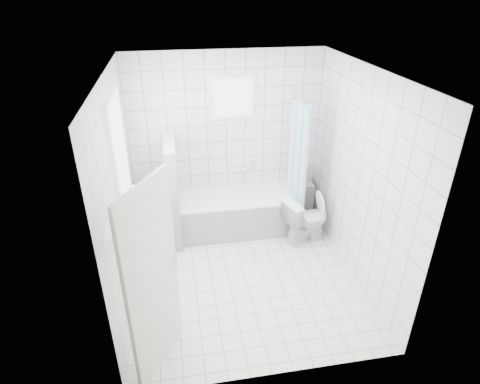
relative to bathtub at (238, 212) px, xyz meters
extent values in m
plane|color=white|center=(-0.11, -1.12, -0.29)|extent=(3.00, 3.00, 0.00)
plane|color=white|center=(-0.11, -1.12, 2.31)|extent=(3.00, 3.00, 0.00)
cube|color=white|center=(-0.11, 0.38, 1.01)|extent=(2.80, 0.02, 2.60)
cube|color=white|center=(-0.11, -2.62, 1.01)|extent=(2.80, 0.02, 2.60)
cube|color=white|center=(-1.51, -1.12, 1.01)|extent=(0.02, 3.00, 2.60)
cube|color=white|center=(1.29, -1.12, 1.01)|extent=(0.02, 3.00, 2.60)
cube|color=white|center=(-1.47, -0.82, 1.31)|extent=(0.01, 0.90, 1.40)
cube|color=white|center=(-0.01, 0.33, 1.66)|extent=(0.50, 0.01, 0.50)
cube|color=white|center=(-1.42, -0.82, 0.57)|extent=(0.18, 1.02, 0.08)
cube|color=silver|center=(-1.16, -2.26, 0.71)|extent=(0.43, 0.71, 2.00)
cube|color=white|center=(0.00, 0.00, -0.02)|extent=(1.74, 0.75, 0.55)
cube|color=white|center=(0.00, 0.00, 0.27)|extent=(1.76, 0.77, 0.03)
cube|color=white|center=(-0.95, -0.05, 0.46)|extent=(0.15, 0.85, 1.50)
cube|color=white|center=(1.05, 0.25, -0.02)|extent=(0.40, 0.24, 0.55)
imported|color=white|center=(0.92, -0.47, 0.05)|extent=(0.76, 0.57, 0.69)
cylinder|color=silver|center=(0.82, -0.02, 1.71)|extent=(0.02, 0.80, 0.02)
cube|color=silver|center=(0.10, 0.33, 0.56)|extent=(0.18, 0.06, 0.06)
imported|color=#2C91C9|center=(-1.41, -1.00, 0.71)|extent=(0.12, 0.13, 0.20)
imported|color=#E472CD|center=(-1.41, -0.57, 0.71)|extent=(0.10, 0.10, 0.20)
imported|color=white|center=(-1.41, -0.73, 0.77)|extent=(0.17, 0.17, 0.33)
imported|color=white|center=(-1.41, -0.82, 0.70)|extent=(0.18, 0.18, 0.19)
cylinder|color=#F51C41|center=(1.01, 0.29, 0.38)|extent=(0.06, 0.06, 0.24)
cylinder|color=blue|center=(1.12, 0.28, 0.39)|extent=(0.06, 0.06, 0.26)
cylinder|color=#FBF81A|center=(1.09, 0.19, 0.38)|extent=(0.06, 0.06, 0.24)
cylinder|color=green|center=(1.01, 0.19, 0.36)|extent=(0.06, 0.06, 0.20)
camera|label=1|loc=(-0.88, -5.15, 3.12)|focal=30.00mm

